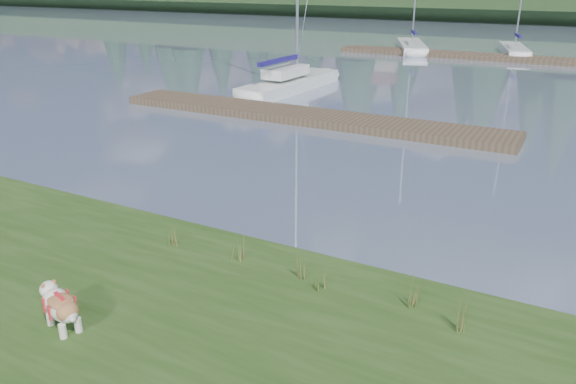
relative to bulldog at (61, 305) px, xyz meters
The scene contains 15 objects.
ground 35.47m from the bulldog, 88.95° to the left, with size 200.00×200.00×0.00m, color #7989A5.
bank 1.01m from the bulldog, 40.06° to the right, with size 60.00×9.00×0.35m, color #2F4B1C.
bulldog is the anchor object (origin of this frame).
sailboat_main 21.18m from the bulldog, 108.17° to the left, with size 1.98×8.24×11.83m.
dock_near 14.85m from the bulldog, 103.05° to the left, with size 16.00×2.00×0.30m, color #4C3D2C.
dock_far 35.56m from the bulldog, 85.72° to the left, with size 26.00×2.20×0.30m, color #4C3D2C.
sailboat_bg_1 38.82m from the bulldog, 99.30° to the left, with size 4.61×8.40×12.45m.
sailboat_bg_2 39.41m from the bulldog, 88.65° to the left, with size 3.19×7.32×10.90m.
weed_0 3.23m from the bulldog, 69.97° to the left, with size 0.17×0.14×0.58m.
weed_1 3.81m from the bulldog, 49.92° to the left, with size 0.17×0.14×0.58m.
weed_2 5.33m from the bulldog, 34.52° to the left, with size 0.17×0.14×0.57m.
weed_3 2.96m from the bulldog, 96.64° to the left, with size 0.17×0.14×0.51m.
weed_4 4.02m from the bulldog, 44.01° to the left, with size 0.17×0.14×0.51m.
weed_5 5.85m from the bulldog, 27.75° to the left, with size 0.17×0.14×0.65m.
mud_lip 3.96m from the bulldog, 80.42° to the left, with size 60.00×0.50×0.14m, color #33281C.
Camera 1 is at (5.63, -10.08, 5.23)m, focal length 35.00 mm.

